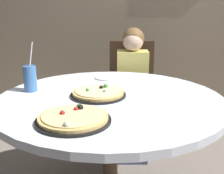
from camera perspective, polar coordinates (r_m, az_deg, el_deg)
The scene contains 7 objects.
dining_table at distance 1.76m, azimuth -0.36°, elevation -4.72°, with size 1.33×1.33×0.75m.
chair_wooden at distance 2.69m, azimuth 3.80°, elevation -0.32°, with size 0.48×0.48×0.95m.
diner_child at distance 2.53m, azimuth 3.93°, elevation -2.49°, with size 0.33×0.43×1.08m.
pizza_veggie at distance 1.76m, azimuth -2.66°, elevation -1.20°, with size 0.33×0.33×0.05m.
pizza_cheese at distance 1.40m, azimuth -7.44°, elevation -5.98°, with size 0.35×0.35×0.05m.
soda_cup at distance 1.90m, azimuth -15.42°, elevation 1.61°, with size 0.08×0.08×0.31m.
plate_small at distance 2.16m, azimuth -0.88°, elevation 1.82°, with size 0.18×0.18×0.01m, color white.
Camera 1 is at (0.37, -1.60, 1.29)m, focal length 47.73 mm.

